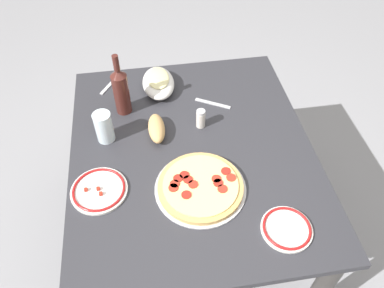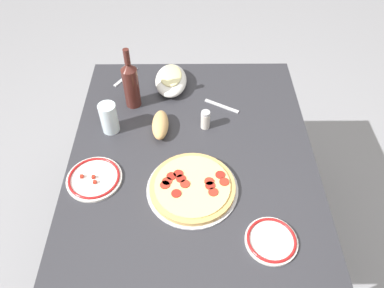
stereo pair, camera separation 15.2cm
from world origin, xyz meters
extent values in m
plane|color=gray|center=(0.00, 0.00, 0.00)|extent=(8.00, 8.00, 0.00)
cube|color=#2D2D33|center=(0.00, 0.00, 0.71)|extent=(1.17, 0.99, 0.03)
cylinder|color=#33302D|center=(-0.53, -0.44, 0.35)|extent=(0.07, 0.07, 0.70)
cylinder|color=#33302D|center=(-0.53, 0.44, 0.35)|extent=(0.07, 0.07, 0.70)
cylinder|color=#B7B7BC|center=(0.20, 0.00, 0.73)|extent=(0.35, 0.35, 0.01)
cylinder|color=tan|center=(0.20, 0.00, 0.74)|extent=(0.32, 0.32, 0.02)
cylinder|color=#EFD684|center=(0.20, 0.00, 0.76)|extent=(0.28, 0.28, 0.01)
cylinder|color=maroon|center=(0.18, -0.04, 0.76)|extent=(0.04, 0.04, 0.00)
cylinder|color=#B22D1E|center=(0.24, 0.08, 0.76)|extent=(0.04, 0.04, 0.00)
cylinder|color=maroon|center=(0.24, -0.06, 0.76)|extent=(0.04, 0.04, 0.00)
cylinder|color=maroon|center=(0.16, -0.08, 0.76)|extent=(0.04, 0.04, 0.00)
cylinder|color=maroon|center=(0.16, 0.11, 0.76)|extent=(0.04, 0.04, 0.00)
cylinder|color=maroon|center=(0.21, 0.07, 0.76)|extent=(0.04, 0.04, 0.00)
cylinder|color=#B22D1E|center=(0.19, -0.10, 0.76)|extent=(0.04, 0.04, 0.00)
cylinder|color=#B22D1E|center=(0.20, -0.03, 0.76)|extent=(0.04, 0.04, 0.00)
cylinder|color=maroon|center=(0.15, -0.05, 0.76)|extent=(0.04, 0.04, 0.00)
cylinder|color=#B22D1E|center=(0.20, -0.10, 0.76)|extent=(0.04, 0.04, 0.00)
cylinder|color=#B22D1E|center=(0.19, 0.12, 0.76)|extent=(0.04, 0.04, 0.00)
cylinder|color=#B22D1E|center=(0.19, 0.06, 0.76)|extent=(0.04, 0.04, 0.00)
ellipsoid|color=white|center=(-0.41, -0.10, 0.76)|extent=(0.24, 0.15, 0.07)
ellipsoid|color=#AD2819|center=(-0.41, -0.10, 0.78)|extent=(0.20, 0.12, 0.03)
ellipsoid|color=beige|center=(-0.41, -0.10, 0.79)|extent=(0.17, 0.10, 0.02)
cylinder|color=#471E19|center=(-0.28, -0.27, 0.83)|extent=(0.07, 0.07, 0.19)
cone|color=#471E19|center=(-0.28, -0.27, 0.94)|extent=(0.07, 0.07, 0.03)
cylinder|color=#471E19|center=(-0.28, -0.27, 0.99)|extent=(0.03, 0.03, 0.07)
cylinder|color=silver|center=(-0.11, -0.35, 0.80)|extent=(0.07, 0.07, 0.14)
cylinder|color=white|center=(0.15, -0.38, 0.73)|extent=(0.21, 0.21, 0.01)
torus|color=red|center=(0.15, -0.38, 0.74)|extent=(0.20, 0.20, 0.01)
cube|color=#AD2819|center=(0.15, -0.38, 0.74)|extent=(0.01, 0.01, 0.01)
cube|color=#AD2819|center=(0.15, -0.42, 0.74)|extent=(0.01, 0.01, 0.01)
cube|color=#AD2819|center=(0.18, -0.37, 0.74)|extent=(0.01, 0.01, 0.01)
cylinder|color=white|center=(0.42, 0.26, 0.73)|extent=(0.18, 0.18, 0.01)
torus|color=red|center=(0.42, 0.26, 0.74)|extent=(0.17, 0.17, 0.01)
ellipsoid|color=tan|center=(-0.11, -0.13, 0.76)|extent=(0.17, 0.07, 0.06)
cylinder|color=silver|center=(-0.13, 0.06, 0.77)|extent=(0.04, 0.04, 0.07)
cylinder|color=#B7B7BC|center=(-0.13, 0.06, 0.81)|extent=(0.04, 0.04, 0.01)
cube|color=#B7B7BC|center=(-0.48, -0.33, 0.73)|extent=(0.15, 0.11, 0.00)
cube|color=#B7B7BC|center=(-0.26, 0.14, 0.73)|extent=(0.10, 0.16, 0.00)
camera|label=1|loc=(1.00, -0.16, 1.89)|focal=34.92mm
camera|label=2|loc=(1.02, -0.01, 1.89)|focal=34.92mm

